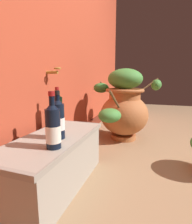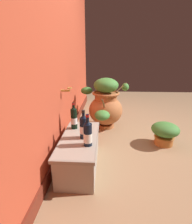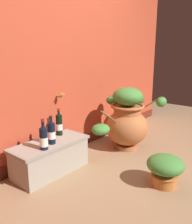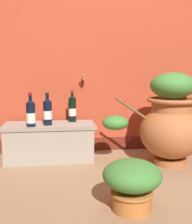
# 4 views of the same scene
# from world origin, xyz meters

# --- Properties ---
(ground_plane) EXTENTS (7.00, 7.00, 0.00)m
(ground_plane) POSITION_xyz_m (0.00, 0.00, 0.00)
(ground_plane) COLOR #9E7A56
(back_wall) EXTENTS (4.40, 0.33, 2.60)m
(back_wall) POSITION_xyz_m (-0.00, 1.20, 1.29)
(back_wall) COLOR #B74228
(back_wall) RESTS_ON ground_plane
(terracotta_urn) EXTENTS (1.04, 0.80, 0.80)m
(terracotta_urn) POSITION_xyz_m (0.49, 0.59, 0.39)
(terracotta_urn) COLOR #B26638
(terracotta_urn) RESTS_ON ground_plane
(stone_ledge) EXTENTS (0.83, 0.37, 0.33)m
(stone_ledge) POSITION_xyz_m (-0.56, 0.85, 0.18)
(stone_ledge) COLOR #9E9384
(stone_ledge) RESTS_ON ground_plane
(wine_bottle_left) EXTENTS (0.08, 0.08, 0.29)m
(wine_bottle_left) POSITION_xyz_m (-0.57, 0.80, 0.46)
(wine_bottle_left) COLOR black
(wine_bottle_left) RESTS_ON stone_ledge
(wine_bottle_middle) EXTENTS (0.07, 0.07, 0.30)m
(wine_bottle_middle) POSITION_xyz_m (-0.34, 0.94, 0.46)
(wine_bottle_middle) COLOR black
(wine_bottle_middle) RESTS_ON stone_ledge
(wine_bottle_right) EXTENTS (0.08, 0.08, 0.30)m
(wine_bottle_right) POSITION_xyz_m (-0.71, 0.75, 0.45)
(wine_bottle_right) COLOR black
(wine_bottle_right) RESTS_ON stone_ledge
(potted_shrub) EXTENTS (0.35, 0.35, 0.30)m
(potted_shrub) POSITION_xyz_m (-0.05, -0.18, 0.17)
(potted_shrub) COLOR #C17033
(potted_shrub) RESTS_ON ground_plane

